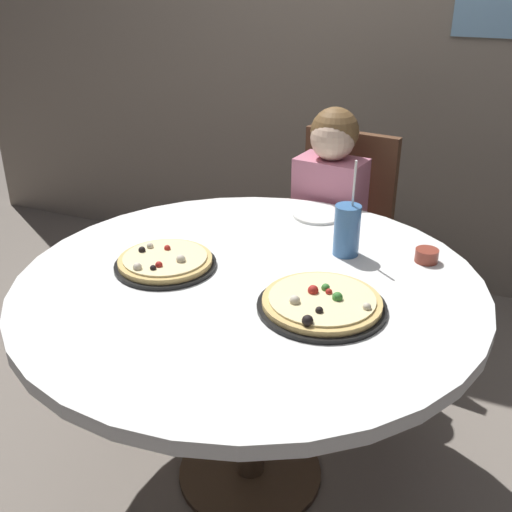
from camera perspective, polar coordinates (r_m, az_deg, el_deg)
The scene contains 9 objects.
ground_plane at distance 2.20m, azimuth -0.55°, elevation -19.60°, with size 8.00×8.00×0.00m, color slate.
dining_table at distance 1.79m, azimuth -0.64°, elevation -4.54°, with size 1.34×1.34×0.75m.
chair_wooden at distance 2.59m, azimuth 7.60°, elevation 1.95°, with size 0.45×0.45×0.95m.
diner_child at distance 2.46m, azimuth 5.86°, elevation -0.51°, with size 0.30×0.42×1.08m.
pizza_veggie at distance 1.61m, azimuth 6.15°, elevation -4.40°, with size 0.34×0.34×0.05m.
pizza_cheese at distance 1.83m, azimuth -8.47°, elevation -0.54°, with size 0.30×0.30×0.05m.
soda_cup at distance 1.88m, azimuth 8.48°, elevation 2.42°, with size 0.08×0.08×0.31m.
sauce_bowl at distance 1.91m, azimuth 15.63°, elevation 0.04°, with size 0.07×0.07×0.04m, color brown.
plate_small at distance 2.19m, azimuth 5.78°, elevation 3.85°, with size 0.18×0.18×0.01m, color white.
Camera 1 is at (0.64, -1.41, 1.57)m, focal length 42.88 mm.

